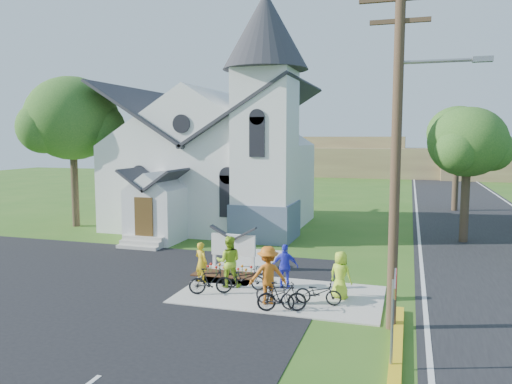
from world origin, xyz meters
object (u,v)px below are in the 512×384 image
(bike_3, at_px, (282,297))
(cyclist_2, at_px, (285,266))
(stop_sign, at_px, (394,297))
(cyclist_0, at_px, (201,262))
(bike_2, at_px, (275,294))
(bike_1, at_px, (211,281))
(church_sign, at_px, (233,245))
(bike_4, at_px, (318,292))
(cyclist_3, at_px, (268,275))
(cyclist_4, at_px, (341,275))
(utility_pole, at_px, (399,140))
(bike_0, at_px, (244,278))
(cyclist_1, at_px, (229,261))

(bike_3, bearing_deg, cyclist_2, -5.86)
(stop_sign, relative_size, cyclist_0, 1.62)
(stop_sign, xyz_separation_m, bike_2, (-3.78, 3.41, -1.33))
(bike_1, bearing_deg, bike_2, -127.93)
(cyclist_2, distance_m, bike_3, 2.44)
(church_sign, distance_m, bike_4, 5.40)
(cyclist_0, bearing_deg, bike_2, 174.82)
(cyclist_0, bearing_deg, cyclist_2, -153.91)
(cyclist_0, bearing_deg, cyclist_3, 175.60)
(stop_sign, height_order, bike_3, stop_sign)
(church_sign, xyz_separation_m, cyclist_4, (4.76, -2.55, -0.17))
(stop_sign, bearing_deg, bike_4, 121.76)
(cyclist_3, bearing_deg, church_sign, -79.75)
(utility_pole, height_order, stop_sign, utility_pole)
(cyclist_3, distance_m, bike_3, 1.00)
(church_sign, xyz_separation_m, cyclist_0, (-0.50, -2.18, -0.21))
(church_sign, bearing_deg, cyclist_2, -36.69)
(utility_pole, xyz_separation_m, cyclist_4, (-1.80, 2.15, -4.54))
(stop_sign, relative_size, bike_4, 1.64)
(bike_2, bearing_deg, cyclist_0, 82.73)
(cyclist_2, relative_size, cyclist_4, 1.00)
(bike_1, relative_size, cyclist_4, 0.94)
(bike_1, bearing_deg, cyclist_4, -103.69)
(stop_sign, relative_size, bike_0, 1.56)
(bike_3, bearing_deg, cyclist_1, 34.34)
(church_sign, height_order, bike_3, church_sign)
(bike_1, bearing_deg, cyclist_0, 10.95)
(utility_pole, height_order, bike_4, utility_pole)
(church_sign, relative_size, bike_1, 1.44)
(cyclist_2, bearing_deg, cyclist_4, 159.71)
(cyclist_3, bearing_deg, bike_0, -69.04)
(stop_sign, relative_size, bike_3, 1.59)
(bike_0, height_order, bike_3, bike_3)
(bike_0, distance_m, bike_1, 1.29)
(bike_3, bearing_deg, cyclist_3, 28.34)
(bike_3, distance_m, bike_4, 1.39)
(bike_0, bearing_deg, cyclist_4, -88.19)
(church_sign, relative_size, bike_0, 1.38)
(cyclist_3, bearing_deg, bike_2, 120.65)
(bike_2, xyz_separation_m, bike_3, (0.32, -0.40, 0.07))
(stop_sign, bearing_deg, cyclist_3, 138.38)
(church_sign, relative_size, stop_sign, 0.89)
(cyclist_1, height_order, cyclist_4, cyclist_1)
(church_sign, height_order, utility_pole, utility_pole)
(bike_0, height_order, cyclist_2, cyclist_2)
(bike_0, relative_size, cyclist_1, 0.85)
(cyclist_3, bearing_deg, stop_sign, 114.55)
(cyclist_4, bearing_deg, cyclist_1, 19.77)
(cyclist_1, bearing_deg, utility_pole, 141.68)
(bike_4, bearing_deg, bike_3, 132.95)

